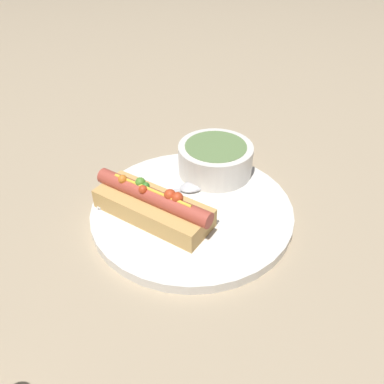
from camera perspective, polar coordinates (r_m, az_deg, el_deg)
The scene contains 5 objects.
ground_plane at distance 0.57m, azimuth 0.00°, elevation -3.28°, with size 4.00×4.00×0.00m, color tan.
dinner_plate at distance 0.56m, azimuth 0.00°, elevation -2.71°, with size 0.30×0.30×0.01m.
hot_dog at distance 0.53m, azimuth -6.00°, elevation -1.93°, with size 0.18×0.13×0.06m.
soup_bowl at distance 0.61m, azimuth 3.58°, elevation 5.23°, with size 0.12×0.12×0.05m.
spoon at distance 0.58m, azimuth -2.40°, elevation 0.24°, with size 0.05×0.16×0.01m.
Camera 1 is at (0.36, -0.23, 0.37)m, focal length 35.00 mm.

